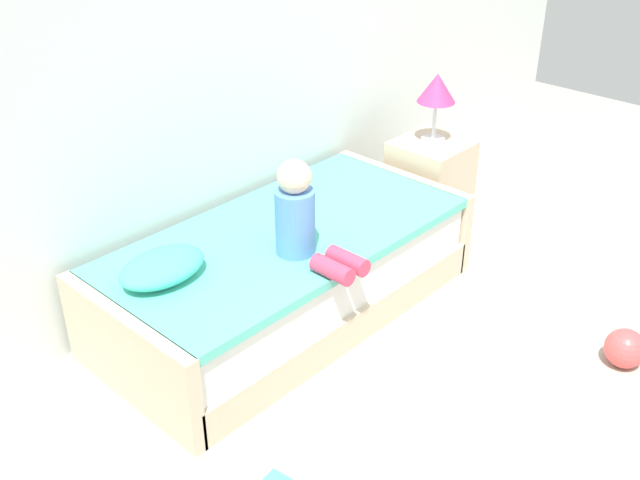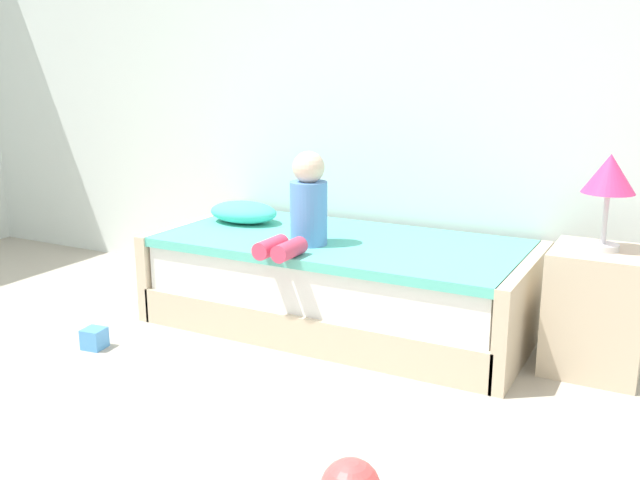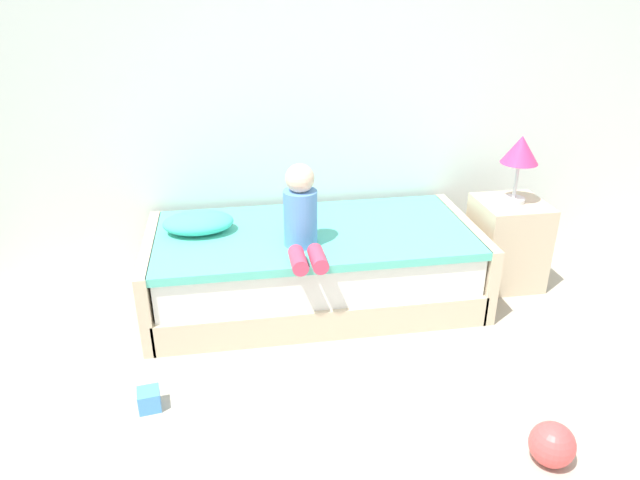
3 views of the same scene
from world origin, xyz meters
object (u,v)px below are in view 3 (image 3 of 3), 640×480
bed (314,266)px  table_lamp (520,153)px  pillow (198,223)px  toy_ball (552,444)px  child_figure (302,216)px  nightstand (507,243)px  toy_block (149,399)px

bed → table_lamp: (1.35, 0.02, 0.69)m
table_lamp → pillow: size_ratio=1.02×
pillow → toy_ball: pillow is taller
child_figure → toy_ball: 1.74m
table_lamp → child_figure: 1.50m
child_figure → toy_ball: bearing=-55.6°
nightstand → table_lamp: table_lamp is taller
toy_ball → pillow: bearing=132.5°
nightstand → child_figure: 1.53m
table_lamp → pillow: bearing=177.9°
bed → child_figure: 0.52m
bed → table_lamp: size_ratio=4.69×
toy_ball → toy_block: size_ratio=1.88×
pillow → child_figure: bearing=-28.3°
child_figure → toy_ball: (0.92, -1.35, -0.60)m
table_lamp → toy_block: table_lamp is taller
bed → pillow: (-0.72, 0.10, 0.32)m
nightstand → child_figure: child_figure is taller
pillow → toy_ball: 2.32m
nightstand → child_figure: size_ratio=1.18×
bed → pillow: size_ratio=4.80×
nightstand → pillow: pillow is taller
table_lamp → child_figure: table_lamp is taller
bed → child_figure: bearing=-114.8°
bed → nightstand: size_ratio=3.52×
toy_block → pillow: bearing=75.7°
child_figure → toy_ball: child_figure is taller
nightstand → table_lamp: size_ratio=1.33×
child_figure → toy_block: (-0.87, -0.69, -0.65)m
bed → pillow: pillow is taller
bed → toy_ball: 1.78m
bed → nightstand: 1.35m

